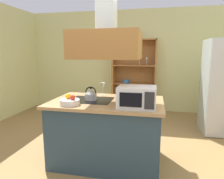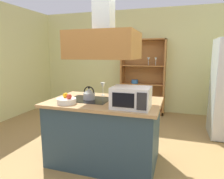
# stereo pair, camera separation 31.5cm
# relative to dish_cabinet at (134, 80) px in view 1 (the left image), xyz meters

# --- Properties ---
(ground_plane) EXTENTS (7.80, 7.80, 0.00)m
(ground_plane) POSITION_rel_dish_cabinet_xyz_m (-0.02, -2.79, -0.85)
(ground_plane) COLOR olive
(wall_back) EXTENTS (6.00, 0.12, 2.70)m
(wall_back) POSITION_rel_dish_cabinet_xyz_m (-0.02, 0.21, 0.50)
(wall_back) COLOR beige
(wall_back) RESTS_ON ground
(kitchen_island) EXTENTS (1.55, 1.00, 0.90)m
(kitchen_island) POSITION_rel_dish_cabinet_xyz_m (-0.10, -2.70, -0.39)
(kitchen_island) COLOR #2B4151
(kitchen_island) RESTS_ON ground
(range_hood) EXTENTS (0.90, 0.70, 1.22)m
(range_hood) POSITION_rel_dish_cabinet_xyz_m (-0.10, -2.70, 0.92)
(range_hood) COLOR #A06930
(dish_cabinet) EXTENTS (1.14, 0.40, 1.92)m
(dish_cabinet) POSITION_rel_dish_cabinet_xyz_m (0.00, 0.00, 0.00)
(dish_cabinet) COLOR #A36731
(dish_cabinet) RESTS_ON ground
(kettle) EXTENTS (0.17, 0.17, 0.19)m
(kettle) POSITION_rel_dish_cabinet_xyz_m (-0.34, -2.70, 0.13)
(kettle) COLOR #B0B7BC
(kettle) RESTS_ON kitchen_island
(cutting_board) EXTENTS (0.34, 0.24, 0.02)m
(cutting_board) POSITION_rel_dish_cabinet_xyz_m (0.18, -2.44, 0.06)
(cutting_board) COLOR white
(cutting_board) RESTS_ON kitchen_island
(microwave) EXTENTS (0.46, 0.35, 0.26)m
(microwave) POSITION_rel_dish_cabinet_xyz_m (0.34, -2.97, 0.18)
(microwave) COLOR silver
(microwave) RESTS_ON kitchen_island
(wine_glass_on_counter) EXTENTS (0.08, 0.08, 0.21)m
(wine_glass_on_counter) POSITION_rel_dish_cabinet_xyz_m (-0.25, -2.37, 0.20)
(wine_glass_on_counter) COLOR silver
(wine_glass_on_counter) RESTS_ON kitchen_island
(fruit_bowl) EXTENTS (0.25, 0.25, 0.14)m
(fruit_bowl) POSITION_rel_dish_cabinet_xyz_m (-0.52, -3.01, 0.10)
(fruit_bowl) COLOR silver
(fruit_bowl) RESTS_ON kitchen_island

